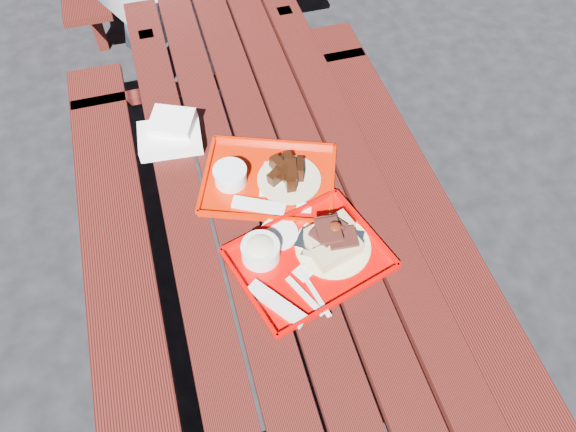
% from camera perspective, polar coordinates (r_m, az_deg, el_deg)
% --- Properties ---
extents(ground, '(60.00, 60.00, 0.00)m').
position_cam_1_polar(ground, '(2.48, -0.96, -8.41)').
color(ground, black).
rests_on(ground, ground).
extents(picnic_table_near, '(1.41, 2.40, 0.75)m').
position_cam_1_polar(picnic_table_near, '(2.00, -1.18, -1.00)').
color(picnic_table_near, '#46140D').
rests_on(picnic_table_near, ground).
extents(near_tray, '(0.51, 0.44, 0.14)m').
position_cam_1_polar(near_tray, '(1.68, 1.77, -3.56)').
color(near_tray, '#C70100').
rests_on(near_tray, picnic_table_near).
extents(far_tray, '(0.52, 0.47, 0.07)m').
position_cam_1_polar(far_tray, '(1.85, -2.19, 3.75)').
color(far_tray, '#BD1600').
rests_on(far_tray, picnic_table_near).
extents(white_cloth, '(0.23, 0.20, 0.09)m').
position_cam_1_polar(white_cloth, '(2.01, -11.83, 8.21)').
color(white_cloth, white).
rests_on(white_cloth, picnic_table_near).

